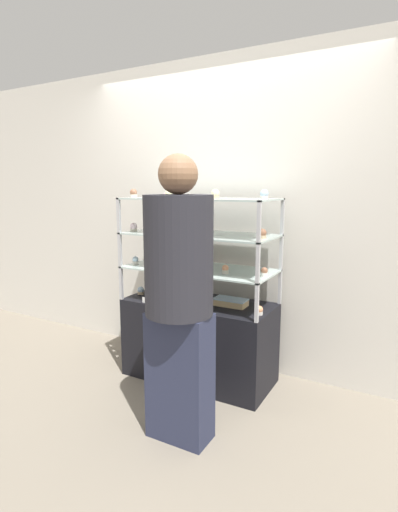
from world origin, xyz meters
name	(u,v)px	position (x,y,z in m)	size (l,w,h in m)	color
ground_plane	(199,377)	(0.00, 0.00, 0.00)	(20.00, 20.00, 0.00)	gray
back_wall	(222,216)	(0.00, 0.41, 1.30)	(8.00, 0.05, 2.60)	silver
display_base	(199,340)	(0.00, 0.00, 0.32)	(1.18, 0.52, 0.65)	black
display_riser_lower	(199,270)	(0.00, 0.00, 0.90)	(1.18, 0.52, 0.27)	#B7B7BC
display_riser_middle	(199,236)	(0.00, 0.00, 1.17)	(1.18, 0.52, 0.27)	#B7B7BC
display_riser_upper	(199,200)	(0.00, 0.00, 1.44)	(1.18, 0.52, 0.27)	#B7B7BC
layer_cake_centerpiece	(189,257)	(-0.14, 0.08, 0.98)	(0.20, 0.20, 0.13)	#C66660
sheet_cake_frosted	(231,302)	(0.27, 0.02, 0.67)	(0.25, 0.13, 0.06)	#DBBC84
cupcake_0	(141,291)	(-0.54, -0.05, 0.68)	(0.05, 0.05, 0.07)	#CCB28C
cupcake_1	(170,299)	(-0.19, -0.14, 0.68)	(0.05, 0.05, 0.07)	white
cupcake_2	(259,310)	(0.54, -0.08, 0.68)	(0.05, 0.05, 0.07)	white
price_tag_0	(144,300)	(-0.36, -0.24, 0.67)	(0.04, 0.00, 0.04)	white
cupcake_3	(135,261)	(-0.52, -0.13, 0.95)	(0.05, 0.05, 0.07)	white
cupcake_4	(225,269)	(0.27, -0.09, 0.95)	(0.05, 0.05, 0.07)	beige
cupcake_5	(264,272)	(0.55, -0.04, 0.95)	(0.05, 0.05, 0.07)	white
price_tag_1	(201,273)	(0.15, -0.24, 0.94)	(0.04, 0.00, 0.04)	white
cupcake_6	(134,227)	(-0.54, -0.12, 1.22)	(0.06, 0.06, 0.07)	beige
cupcake_7	(195,230)	(0.01, -0.07, 1.22)	(0.06, 0.06, 0.07)	#CCB28C
cupcake_8	(262,234)	(0.53, -0.04, 1.22)	(0.06, 0.06, 0.07)	#CCB28C
price_tag_2	(161,232)	(-0.19, -0.24, 1.21)	(0.04, 0.00, 0.04)	white
cupcake_9	(134,193)	(-0.53, -0.12, 1.49)	(0.06, 0.06, 0.07)	beige
cupcake_10	(169,194)	(-0.19, -0.13, 1.49)	(0.06, 0.06, 0.07)	beige
cupcake_11	(215,194)	(0.17, -0.07, 1.49)	(0.06, 0.06, 0.07)	#CCB28C
cupcake_12	(264,195)	(0.55, -0.08, 1.49)	(0.06, 0.06, 0.07)	white
price_tag_3	(187,196)	(0.04, -0.24, 1.48)	(0.04, 0.00, 0.04)	white
donut_glazed	(172,195)	(-0.24, -0.01, 1.48)	(0.14, 0.14, 0.04)	#EFB2BC
customer_figure	(179,294)	(0.28, -0.74, 0.92)	(0.40, 0.40, 1.73)	#282D47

